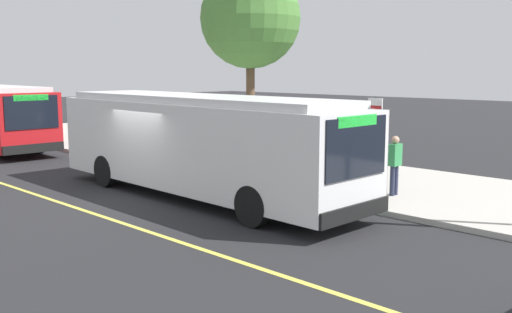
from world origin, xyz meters
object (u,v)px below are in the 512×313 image
at_px(route_sign_post, 375,134).
at_px(pedestrian_commuter, 395,162).
at_px(transit_bus_main, 200,142).
at_px(waiting_bench, 322,162).

bearing_deg(route_sign_post, pedestrian_commuter, 85.83).
height_order(route_sign_post, pedestrian_commuter, route_sign_post).
relative_size(transit_bus_main, waiting_bench, 6.94).
height_order(transit_bus_main, waiting_bench, transit_bus_main).
relative_size(route_sign_post, pedestrian_commuter, 1.66).
bearing_deg(pedestrian_commuter, route_sign_post, -94.17).
bearing_deg(route_sign_post, waiting_bench, 150.37).
bearing_deg(waiting_bench, route_sign_post, -29.63).
distance_m(waiting_bench, pedestrian_commuter, 3.36).
relative_size(waiting_bench, pedestrian_commuter, 0.95).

